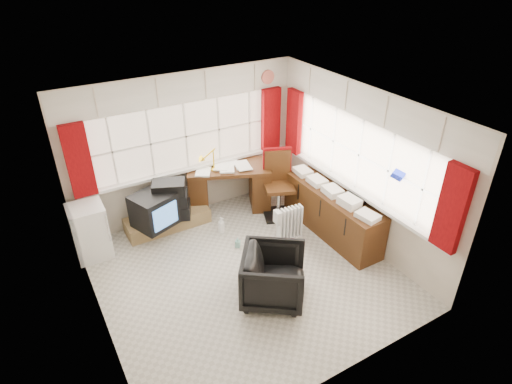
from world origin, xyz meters
TOP-DOWN VIEW (x-y plane):
  - ground at (0.00, 0.00)m, footprint 4.00×4.00m
  - room_walls at (0.00, 0.00)m, footprint 4.00×4.00m
  - window_back at (0.00, 1.94)m, footprint 3.70×0.12m
  - window_right at (1.94, 0.00)m, footprint 0.12×3.70m
  - curtains at (0.92, 0.93)m, footprint 3.83×3.83m
  - overhead_cabinets at (0.98, 0.98)m, footprint 3.98×3.98m
  - desk at (0.66, 1.76)m, footprint 1.59×1.22m
  - desk_lamp at (0.38, 1.76)m, footprint 0.16×0.14m
  - task_chair at (1.31, 1.17)m, footprint 0.66×0.68m
  - office_chair at (0.09, -0.61)m, footprint 1.15×1.14m
  - radiator at (1.00, 0.34)m, footprint 0.43×0.20m
  - credenza at (1.73, 0.20)m, footprint 0.50×2.00m
  - file_tray at (1.87, -0.15)m, footprint 0.36×0.40m
  - tv_bench at (-0.55, 1.72)m, footprint 1.40×0.50m
  - crt_tv at (-0.81, 1.53)m, footprint 0.76×0.72m
  - hifi_stack at (-0.49, 1.63)m, footprint 0.72×0.60m
  - mini_fridge at (-1.80, 1.59)m, footprint 0.52×0.53m
  - spray_bottle_a at (0.16, 1.10)m, footprint 0.16×0.16m
  - spray_bottle_b at (0.21, 0.62)m, footprint 0.11×0.11m

SIDE VIEW (x-z plane):
  - ground at x=0.00m, z-range 0.00..0.00m
  - spray_bottle_b at x=0.21m, z-range 0.00..0.17m
  - tv_bench at x=-0.55m, z-range 0.00..0.25m
  - spray_bottle_a at x=0.16m, z-range 0.00..0.30m
  - radiator at x=1.00m, z-range -0.06..0.57m
  - office_chair at x=0.09m, z-range 0.00..0.76m
  - credenza at x=1.73m, z-range -0.03..0.82m
  - mini_fridge at x=-1.80m, z-range 0.00..0.87m
  - desk at x=0.66m, z-range 0.03..0.89m
  - crt_tv at x=-0.81m, z-range 0.25..0.80m
  - hifi_stack at x=-0.49m, z-range 0.23..0.88m
  - task_chair at x=1.31m, z-range 0.04..1.24m
  - file_tray at x=1.87m, z-range 0.75..0.86m
  - window_back at x=0.00m, z-range -0.85..2.75m
  - window_right at x=1.94m, z-range -0.85..2.75m
  - desk_lamp at x=0.38m, z-range 0.91..1.33m
  - curtains at x=0.92m, z-range 0.88..2.03m
  - room_walls at x=0.00m, z-range -0.50..3.50m
  - overhead_cabinets at x=0.98m, z-range 2.01..2.49m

